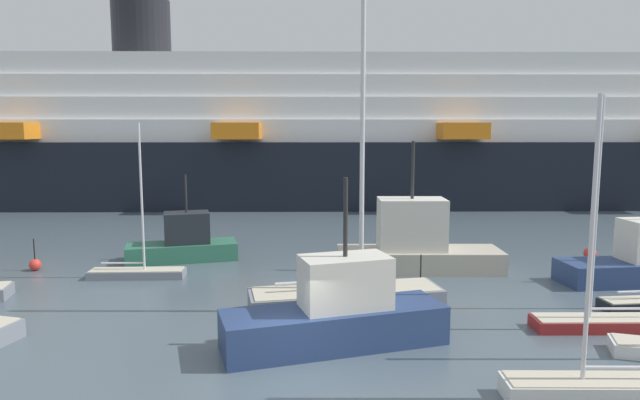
% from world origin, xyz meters
% --- Properties ---
extents(ground_plane, '(600.00, 600.00, 0.00)m').
position_xyz_m(ground_plane, '(0.00, 0.00, 0.00)').
color(ground_plane, '#4C5B66').
extents(sailboat_0, '(4.75, 1.42, 8.23)m').
position_xyz_m(sailboat_0, '(10.39, 4.25, 0.39)').
color(sailboat_0, maroon).
rests_on(sailboat_0, ground_plane).
extents(sailboat_1, '(4.58, 1.44, 7.36)m').
position_xyz_m(sailboat_1, '(-8.58, 10.23, 0.36)').
color(sailboat_1, gray).
rests_on(sailboat_1, ground_plane).
extents(sailboat_3, '(7.73, 3.78, 13.22)m').
position_xyz_m(sailboat_3, '(1.41, 5.70, 0.65)').
color(sailboat_3, gray).
rests_on(sailboat_3, ground_plane).
extents(sailboat_5, '(4.94, 1.28, 7.96)m').
position_xyz_m(sailboat_5, '(8.01, -0.99, 0.42)').
color(sailboat_5, white).
rests_on(sailboat_5, ground_plane).
extents(fishing_boat_0, '(8.26, 3.02, 6.49)m').
position_xyz_m(fishing_boat_0, '(4.88, 12.30, 1.31)').
color(fishing_boat_0, '#BCB29E').
rests_on(fishing_boat_0, ground_plane).
extents(fishing_boat_1, '(7.61, 4.50, 5.55)m').
position_xyz_m(fishing_boat_1, '(1.12, 2.34, 1.07)').
color(fishing_boat_1, navy).
rests_on(fishing_boat_1, ground_plane).
extents(fishing_boat_2, '(6.14, 3.74, 4.64)m').
position_xyz_m(fishing_boat_2, '(-7.39, 13.91, 0.94)').
color(fishing_boat_2, '#2D6B51').
rests_on(fishing_boat_2, ground_plane).
extents(channel_buoy_0, '(0.58, 0.58, 1.62)m').
position_xyz_m(channel_buoy_0, '(-14.22, 11.34, 0.31)').
color(channel_buoy_0, red).
rests_on(channel_buoy_0, ground_plane).
extents(channel_buoy_1, '(0.68, 0.68, 1.75)m').
position_xyz_m(channel_buoy_1, '(14.64, 15.01, 0.35)').
color(channel_buoy_1, red).
rests_on(channel_buoy_1, ground_plane).
extents(channel_buoy_2, '(0.74, 0.74, 1.76)m').
position_xyz_m(channel_buoy_2, '(4.58, 8.10, 0.38)').
color(channel_buoy_2, green).
rests_on(channel_buoy_2, ground_plane).
extents(cruise_ship, '(108.22, 21.96, 19.03)m').
position_xyz_m(cruise_ship, '(1.01, 39.36, 6.10)').
color(cruise_ship, black).
rests_on(cruise_ship, ground_plane).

